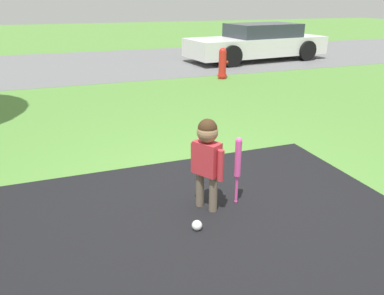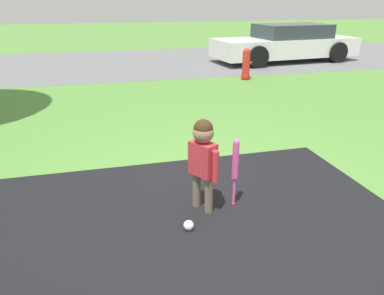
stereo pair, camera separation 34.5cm
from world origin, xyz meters
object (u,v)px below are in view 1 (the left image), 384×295
at_px(baseball_bat, 238,161).
at_px(parked_car, 258,43).
at_px(sports_ball, 197,225).
at_px(child, 207,152).
at_px(fire_hydrant, 222,64).

relative_size(baseball_bat, parked_car, 0.15).
xyz_separation_m(baseball_bat, sports_ball, (-0.53, -0.31, -0.40)).
bearing_deg(parked_car, baseball_bat, 53.76).
bearing_deg(sports_ball, baseball_bat, 29.95).
bearing_deg(sports_ball, parked_car, 57.75).
bearing_deg(child, parked_car, 117.21).
height_order(child, parked_car, parked_car).
bearing_deg(parked_car, fire_hydrant, 40.15).
height_order(baseball_bat, fire_hydrant, fire_hydrant).
bearing_deg(fire_hydrant, baseball_bat, -113.15).
bearing_deg(child, fire_hydrant, 123.55).
relative_size(sports_ball, parked_car, 0.02).
relative_size(baseball_bat, fire_hydrant, 0.90).
relative_size(baseball_bat, sports_ball, 7.52).
distance_m(child, fire_hydrant, 6.32).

